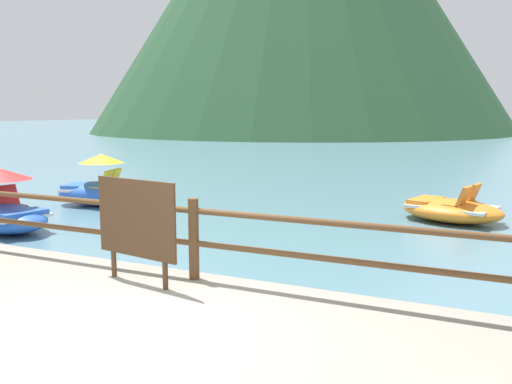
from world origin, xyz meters
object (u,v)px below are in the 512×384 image
sign_board (137,220)px  pedal_boat_1 (5,211)px  pedal_boat_2 (451,210)px  pedal_boat_0 (99,188)px

sign_board → pedal_boat_1: (-5.04, 2.52, -0.71)m
sign_board → pedal_boat_2: (2.78, 7.17, -0.87)m
pedal_boat_0 → pedal_boat_1: pedal_boat_0 is taller
pedal_boat_0 → pedal_boat_1: bearing=-83.5°
pedal_boat_0 → sign_board: bearing=-46.2°
pedal_boat_0 → pedal_boat_1: 3.13m
pedal_boat_0 → pedal_boat_1: size_ratio=1.00×
sign_board → pedal_boat_0: bearing=133.8°
pedal_boat_1 → pedal_boat_2: 9.10m
sign_board → pedal_boat_0: size_ratio=0.51×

